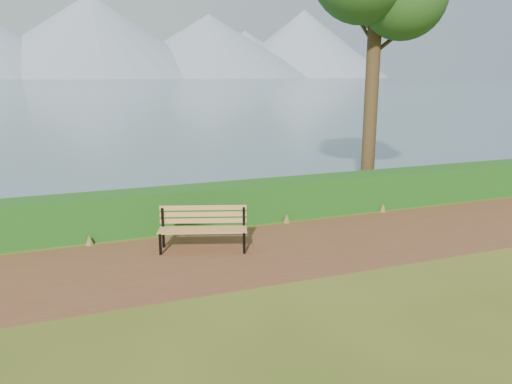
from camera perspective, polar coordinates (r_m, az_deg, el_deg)
name	(u,v)px	position (r m, az deg, el deg)	size (l,w,h in m)	color
ground	(257,258)	(10.42, 0.06, -7.54)	(140.00, 140.00, 0.00)	#445418
path	(252,253)	(10.68, -0.52, -6.97)	(40.00, 3.40, 0.01)	brown
hedge	(220,204)	(12.62, -4.12, -1.43)	(32.00, 0.85, 1.00)	#174B15
water	(71,81)	(269.15, -20.37, 11.84)	(700.00, 510.00, 0.00)	#486575
mountains	(52,40)	(415.88, -22.29, 15.79)	(585.00, 190.00, 70.00)	gray
bench	(203,225)	(10.81, -6.07, -3.80)	(1.95, 1.11, 0.94)	black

